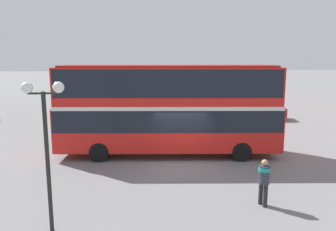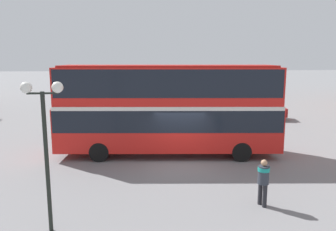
{
  "view_description": "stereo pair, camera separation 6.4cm",
  "coord_description": "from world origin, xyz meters",
  "px_view_note": "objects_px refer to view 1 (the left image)",
  "views": [
    {
      "loc": [
        -2.43,
        -15.31,
        5.1
      ],
      "look_at": [
        -0.42,
        1.44,
        2.14
      ],
      "focal_mm": 35.0,
      "sensor_mm": 36.0,
      "label": 1
    },
    {
      "loc": [
        -2.37,
        -15.32,
        5.1
      ],
      "look_at": [
        -0.42,
        1.44,
        2.14
      ],
      "focal_mm": 35.0,
      "sensor_mm": 36.0,
      "label": 2
    }
  ],
  "objects_px": {
    "pedestrian_foreground": "(264,178)",
    "street_lamp_twin_globe": "(45,124)",
    "parked_car_kerb_near": "(258,110)",
    "double_decker_bus": "(168,105)"
  },
  "relations": [
    {
      "from": "double_decker_bus",
      "to": "pedestrian_foreground",
      "type": "xyz_separation_m",
      "value": [
        2.57,
        -6.45,
        -1.69
      ]
    },
    {
      "from": "pedestrian_foreground",
      "to": "parked_car_kerb_near",
      "type": "xyz_separation_m",
      "value": [
        6.29,
        16.03,
        -0.23
      ]
    },
    {
      "from": "street_lamp_twin_globe",
      "to": "pedestrian_foreground",
      "type": "bearing_deg",
      "value": 7.32
    },
    {
      "from": "pedestrian_foreground",
      "to": "parked_car_kerb_near",
      "type": "height_order",
      "value": "pedestrian_foreground"
    },
    {
      "from": "pedestrian_foreground",
      "to": "street_lamp_twin_globe",
      "type": "distance_m",
      "value": 7.36
    },
    {
      "from": "pedestrian_foreground",
      "to": "parked_car_kerb_near",
      "type": "relative_size",
      "value": 0.35
    },
    {
      "from": "double_decker_bus",
      "to": "parked_car_kerb_near",
      "type": "xyz_separation_m",
      "value": [
        8.86,
        9.57,
        -1.92
      ]
    },
    {
      "from": "pedestrian_foreground",
      "to": "parked_car_kerb_near",
      "type": "bearing_deg",
      "value": -126.79
    },
    {
      "from": "parked_car_kerb_near",
      "to": "double_decker_bus",
      "type": "bearing_deg",
      "value": 59.3
    },
    {
      "from": "pedestrian_foreground",
      "to": "street_lamp_twin_globe",
      "type": "bearing_deg",
      "value": -8.05
    }
  ]
}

